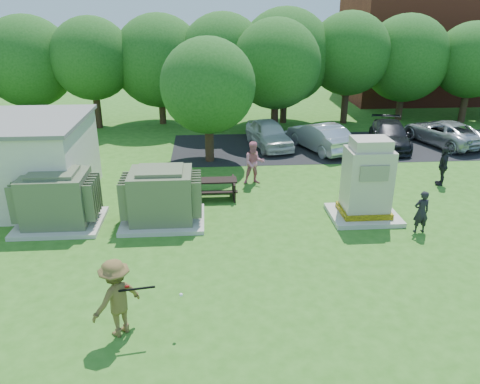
{
  "coord_description": "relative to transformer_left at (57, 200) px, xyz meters",
  "views": [
    {
      "loc": [
        -1.1,
        -11.21,
        7.53
      ],
      "look_at": [
        0.0,
        4.0,
        1.3
      ],
      "focal_mm": 35.0,
      "sensor_mm": 36.0,
      "label": 1
    }
  ],
  "objects": [
    {
      "name": "car_silver_a",
      "position": [
        11.49,
        8.45,
        -0.22
      ],
      "size": [
        3.09,
        4.82,
        1.5
      ],
      "primitive_type": "imported",
      "rotation": [
        0.0,
        0.0,
        3.5
      ],
      "color": "silver",
      "rests_on": "ground"
    },
    {
      "name": "parking_strip",
      "position": [
        13.5,
        9.0,
        -0.96
      ],
      "size": [
        20.0,
        6.0,
        0.01
      ],
      "primitive_type": "cube",
      "color": "#232326",
      "rests_on": "ground"
    },
    {
      "name": "car_white",
      "position": [
        8.81,
        9.27,
        -0.23
      ],
      "size": [
        2.57,
        4.59,
        1.48
      ],
      "primitive_type": "imported",
      "rotation": [
        0.0,
        0.0,
        0.2
      ],
      "color": "silver",
      "rests_on": "ground"
    },
    {
      "name": "batter",
      "position": [
        3.15,
        -6.21,
        0.03
      ],
      "size": [
        1.46,
        1.43,
        2.01
      ],
      "primitive_type": "imported",
      "rotation": [
        0.0,
        0.0,
        3.9
      ],
      "color": "brown",
      "rests_on": "ground"
    },
    {
      "name": "car_silver_b",
      "position": [
        18.68,
        9.07,
        -0.28
      ],
      "size": [
        3.7,
        5.39,
        1.37
      ],
      "primitive_type": "imported",
      "rotation": [
        0.0,
        0.0,
        3.46
      ],
      "color": "#B0B1B5",
      "rests_on": "ground"
    },
    {
      "name": "brick_building",
      "position": [
        24.5,
        22.5,
        3.03
      ],
      "size": [
        15.0,
        8.0,
        8.0
      ],
      "primitive_type": "cube",
      "color": "maroon",
      "rests_on": "ground"
    },
    {
      "name": "batting_equipment",
      "position": [
        3.77,
        -6.29,
        0.3
      ],
      "size": [
        1.48,
        0.26,
        0.38
      ],
      "color": "black",
      "rests_on": "ground"
    },
    {
      "name": "picnic_table",
      "position": [
        5.66,
        2.2,
        -0.49
      ],
      "size": [
        1.8,
        1.35,
        0.77
      ],
      "color": "black",
      "rests_on": "ground"
    },
    {
      "name": "transformer_left",
      "position": [
        0.0,
        0.0,
        0.0
      ],
      "size": [
        3.0,
        2.4,
        2.07
      ],
      "color": "beige",
      "rests_on": "ground"
    },
    {
      "name": "person_by_generator",
      "position": [
        12.73,
        -1.49,
        -0.19
      ],
      "size": [
        0.6,
        0.42,
        1.55
      ],
      "primitive_type": "imported",
      "rotation": [
        0.0,
        0.0,
        3.23
      ],
      "color": "black",
      "rests_on": "ground"
    },
    {
      "name": "person_at_picnic",
      "position": [
        7.42,
        3.65,
        -0.01
      ],
      "size": [
        0.98,
        0.79,
        1.92
      ],
      "primitive_type": "imported",
      "rotation": [
        0.0,
        0.0,
        0.07
      ],
      "color": "#D37085",
      "rests_on": "ground"
    },
    {
      "name": "car_dark",
      "position": [
        15.49,
        8.75,
        -0.29
      ],
      "size": [
        2.91,
        5.0,
        1.36
      ],
      "primitive_type": "imported",
      "rotation": [
        0.0,
        0.0,
        -0.23
      ],
      "color": "black",
      "rests_on": "ground"
    },
    {
      "name": "generator_cabinet",
      "position": [
        11.17,
        -0.15,
        0.37
      ],
      "size": [
        2.51,
        2.06,
        3.06
      ],
      "color": "beige",
      "rests_on": "ground"
    },
    {
      "name": "ground",
      "position": [
        6.5,
        -4.5,
        -0.97
      ],
      "size": [
        120.0,
        120.0,
        0.0
      ],
      "primitive_type": "plane",
      "color": "#2D6619",
      "rests_on": "ground"
    },
    {
      "name": "person_walking_right",
      "position": [
        15.64,
        2.92,
        -0.1
      ],
      "size": [
        0.77,
        1.1,
        1.74
      ],
      "primitive_type": "imported",
      "rotation": [
        0.0,
        0.0,
        4.34
      ],
      "color": "black",
      "rests_on": "ground"
    },
    {
      "name": "transformer_right",
      "position": [
        3.7,
        0.0,
        0.0
      ],
      "size": [
        3.0,
        2.4,
        2.07
      ],
      "color": "beige",
      "rests_on": "ground"
    },
    {
      "name": "tree_row",
      "position": [
        8.25,
        14.0,
        3.18
      ],
      "size": [
        41.3,
        13.3,
        7.3
      ],
      "color": "#47301E",
      "rests_on": "ground"
    }
  ]
}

